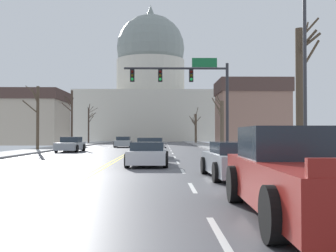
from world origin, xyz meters
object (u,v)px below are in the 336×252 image
Objects in this scene: signal_gantry at (191,84)px; pedestrian_01 at (302,146)px; sedan_near_00 at (151,148)px; pedestrian_00 at (275,144)px; street_lamp_right at (298,36)px; sedan_near_02 at (236,161)px; sedan_oncoming_00 at (71,145)px; pickup_truck_near_03 at (301,176)px; sedan_oncoming_01 at (123,142)px; sedan_near_01 at (148,154)px; bicycle_parked at (309,162)px.

signal_gantry is 4.92× the size of pedestrian_01.
pedestrian_00 reaches higher than sedan_near_00.
sedan_near_02 is at bearing -147.39° from street_lamp_right.
pickup_truck_near_03 is at bearing -69.76° from sedan_oncoming_00.
sedan_near_00 is at bearing 104.79° from sedan_near_02.
sedan_oncoming_01 is at bearing 107.16° from pedestrian_01.
sedan_near_02 is (3.21, -5.58, 0.05)m from sedan_near_01.
sedan_oncoming_00 is 1.06× the size of sedan_oncoming_01.
street_lamp_right is 34.32m from sedan_oncoming_01.
street_lamp_right reaches higher than sedan_near_00.
street_lamp_right is 2.02× the size of sedan_near_00.
sedan_near_01 is at bearing -82.31° from sedan_oncoming_01.
pedestrian_01 is at bearing 36.21° from street_lamp_right.
signal_gantry reaches higher than pedestrian_01.
sedan_oncoming_01 is at bearing 101.67° from sedan_near_02.
pickup_truck_near_03 is at bearing -109.12° from pedestrian_01.
sedan_oncoming_00 is at bearing -104.96° from sedan_oncoming_01.
pedestrian_00 is at bearing -75.07° from signal_gantry.
sedan_near_00 and sedan_oncoming_00 have the same top height.
pedestrian_01 reaches higher than sedan_oncoming_00.
street_lamp_right is 4.96m from bicycle_parked.
sedan_oncoming_00 is 23.89m from pedestrian_01.
sedan_near_00 is 1.00× the size of sedan_near_01.
street_lamp_right is at bearing 71.69° from pickup_truck_near_03.
sedan_near_02 is (3.25, -12.32, -0.00)m from sedan_near_00.
sedan_near_00 reaches higher than sedan_near_01.
street_lamp_right is 8.54m from sedan_near_01.
pedestrian_01 is at bearing -72.84° from sedan_oncoming_01.
pedestrian_01 is (3.29, -14.95, -4.27)m from signal_gantry.
sedan_near_00 is 11.80m from sedan_oncoming_00.
sedan_near_01 is 12.61m from pickup_truck_near_03.
pedestrian_01 is (0.17, -3.25, 0.01)m from pedestrian_00.
pickup_truck_near_03 is 3.57× the size of pedestrian_01.
sedan_near_01 is (0.05, -6.74, -0.05)m from sedan_near_00.
pedestrian_00 is at bearing 89.92° from bicycle_parked.
sedan_near_02 is 2.83× the size of pedestrian_01.
sedan_oncoming_01 reaches higher than sedan_near_01.
sedan_oncoming_00 is at bearing 127.60° from sedan_near_00.
pedestrian_01 is (2.92, 1.89, 0.44)m from sedan_near_02.
street_lamp_right is 1.55× the size of pickup_truck_near_03.
street_lamp_right is at bearing 32.61° from sedan_near_02.
sedan_near_01 is 0.96× the size of sedan_near_02.
street_lamp_right is at bearing 90.16° from bicycle_parked.
signal_gantry is 19.30m from sedan_oncoming_01.
street_lamp_right is at bearing -143.79° from pedestrian_01.
street_lamp_right is 1.97× the size of sedan_oncoming_00.
pedestrian_00 reaches higher than sedan_oncoming_01.
pickup_truck_near_03 reaches higher than sedan_oncoming_01.
pickup_truck_near_03 is (3.18, -12.20, 0.19)m from sedan_near_01.
bicycle_parked is (-0.01, -4.47, -0.53)m from pedestrian_00.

